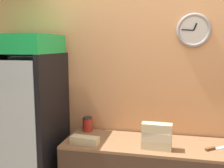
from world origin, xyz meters
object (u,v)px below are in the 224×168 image
at_px(condiment_jar, 88,124).
at_px(beverage_cooler, 25,120).
at_px(chefs_knife, 216,148).
at_px(sandwich_flat_left, 85,140).
at_px(sandwich_stack_middle, 157,136).
at_px(sandwich_stack_bottom, 156,145).
at_px(sandwich_stack_top, 157,128).

bearing_deg(condiment_jar, beverage_cooler, -161.22).
distance_m(beverage_cooler, chefs_knife, 1.89).
bearing_deg(sandwich_flat_left, sandwich_stack_middle, 2.31).
xyz_separation_m(sandwich_flat_left, chefs_knife, (1.18, 0.14, -0.03)).
bearing_deg(chefs_knife, sandwich_stack_bottom, -167.23).
bearing_deg(sandwich_stack_bottom, chefs_knife, 12.77).
distance_m(sandwich_stack_bottom, condiment_jar, 0.82).
height_order(sandwich_stack_middle, condiment_jar, sandwich_stack_middle).
height_order(sandwich_stack_bottom, sandwich_stack_top, sandwich_stack_top).
relative_size(beverage_cooler, sandwich_stack_bottom, 7.18).
distance_m(sandwich_stack_middle, chefs_knife, 0.55).
relative_size(sandwich_stack_middle, chefs_knife, 0.94).
xyz_separation_m(sandwich_stack_bottom, chefs_knife, (0.52, 0.12, -0.03)).
height_order(sandwich_stack_bottom, sandwich_flat_left, sandwich_stack_bottom).
bearing_deg(sandwich_stack_bottom, condiment_jar, 155.68).
bearing_deg(sandwich_stack_top, sandwich_stack_middle, 0.00).
bearing_deg(beverage_cooler, sandwich_stack_middle, -5.44).
bearing_deg(sandwich_flat_left, sandwich_stack_top, 2.31).
height_order(sandwich_stack_top, condiment_jar, sandwich_stack_top).
xyz_separation_m(beverage_cooler, sandwich_flat_left, (0.70, -0.16, -0.11)).
xyz_separation_m(sandwich_stack_middle, condiment_jar, (-0.75, 0.34, -0.04)).
bearing_deg(condiment_jar, sandwich_flat_left, -76.33).
distance_m(sandwich_stack_bottom, sandwich_stack_top, 0.16).
height_order(sandwich_stack_top, sandwich_flat_left, sandwich_stack_top).
bearing_deg(beverage_cooler, condiment_jar, 18.78).
distance_m(sandwich_flat_left, condiment_jar, 0.38).
relative_size(sandwich_stack_middle, condiment_jar, 1.75).
distance_m(sandwich_stack_middle, sandwich_flat_left, 0.67).
height_order(sandwich_stack_bottom, chefs_knife, sandwich_stack_bottom).
bearing_deg(chefs_knife, sandwich_stack_top, -167.23).
bearing_deg(sandwich_stack_top, beverage_cooler, 174.56).
relative_size(sandwich_flat_left, chefs_knife, 0.94).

